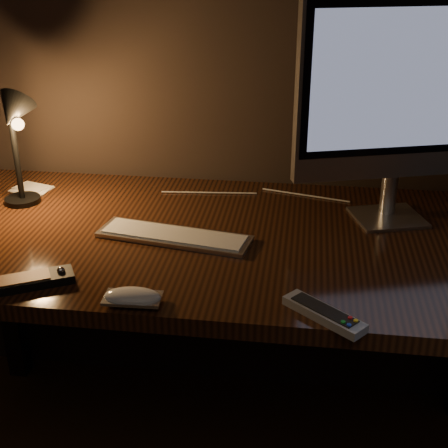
# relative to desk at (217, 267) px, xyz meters

# --- Properties ---
(desk) EXTENTS (1.60, 0.75, 0.75)m
(desk) POSITION_rel_desk_xyz_m (0.00, 0.00, 0.00)
(desk) COLOR #381C0C
(desk) RESTS_ON ground
(monitor) EXTENTS (0.51, 0.20, 0.55)m
(monitor) POSITION_rel_desk_xyz_m (0.44, 0.08, 0.45)
(monitor) COLOR silver
(monitor) RESTS_ON desk
(keyboard) EXTENTS (0.39, 0.17, 0.01)m
(keyboard) POSITION_rel_desk_xyz_m (-0.09, -0.10, 0.14)
(keyboard) COLOR silver
(keyboard) RESTS_ON desk
(mouse) EXTENTS (0.12, 0.07, 0.02)m
(mouse) POSITION_rel_desk_xyz_m (-0.11, -0.41, 0.14)
(mouse) COLOR white
(mouse) RESTS_ON desk
(media_remote) EXTENTS (0.17, 0.13, 0.03)m
(media_remote) POSITION_rel_desk_xyz_m (-0.33, -0.36, 0.14)
(media_remote) COLOR black
(media_remote) RESTS_ON desk
(tv_remote) EXTENTS (0.16, 0.15, 0.02)m
(tv_remote) POSITION_rel_desk_xyz_m (0.27, -0.41, 0.14)
(tv_remote) COLOR gray
(tv_remote) RESTS_ON desk
(papers) EXTENTS (0.12, 0.10, 0.01)m
(papers) POSITION_rel_desk_xyz_m (-0.57, 0.16, 0.13)
(papers) COLOR white
(papers) RESTS_ON desk
(desk_lamp) EXTENTS (0.15, 0.17, 0.33)m
(desk_lamp) POSITION_rel_desk_xyz_m (-0.53, 0.03, 0.35)
(desk_lamp) COLOR black
(desk_lamp) RESTS_ON desk
(cable) EXTENTS (0.52, 0.06, 0.00)m
(cable) POSITION_rel_desk_xyz_m (0.09, 0.19, 0.13)
(cable) COLOR white
(cable) RESTS_ON desk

